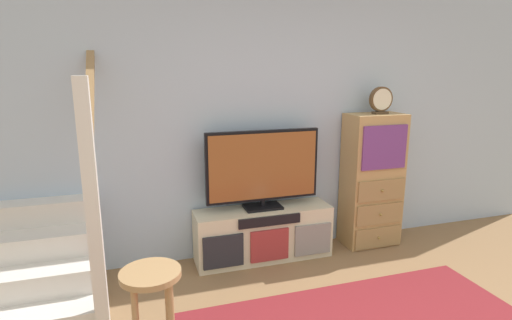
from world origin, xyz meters
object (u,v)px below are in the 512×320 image
object	(u,v)px
television	(263,168)
desk_clock	(381,100)
side_cabinet	(372,180)
bar_stool_near	(152,303)
media_console	(263,234)

from	to	relation	value
television	desk_clock	bearing A→B (deg)	-1.33
television	side_cabinet	bearing A→B (deg)	-0.65
desk_clock	bar_stool_near	distance (m)	2.90
media_console	side_cabinet	world-z (taller)	side_cabinet
media_console	desk_clock	bearing A→B (deg)	-0.23
desk_clock	bar_stool_near	xyz separation A→B (m)	(-2.36, -1.39, -0.97)
television	side_cabinet	world-z (taller)	side_cabinet
television	bar_stool_near	size ratio (longest dim) A/B	1.47
television	bar_stool_near	bearing A→B (deg)	-128.57
television	desk_clock	world-z (taller)	desk_clock
bar_stool_near	media_console	bearing A→B (deg)	50.95
desk_clock	media_console	bearing A→B (deg)	179.77
media_console	television	bearing A→B (deg)	90.00
television	desk_clock	size ratio (longest dim) A/B	4.09
side_cabinet	desk_clock	bearing A→B (deg)	-26.93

